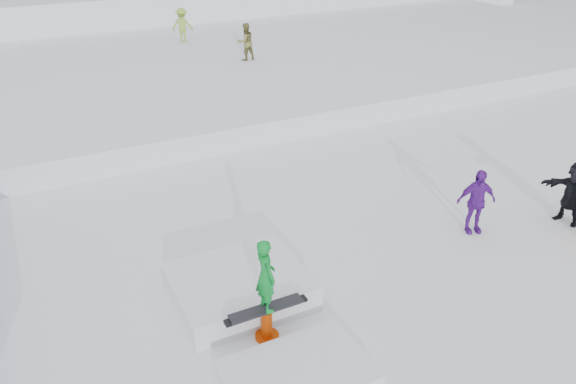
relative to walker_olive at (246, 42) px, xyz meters
name	(u,v)px	position (x,y,z in m)	size (l,w,h in m)	color
ground	(310,283)	(-4.73, -14.43, -1.59)	(120.00, 120.00, 0.00)	white
snow_berm	(78,4)	(-4.73, 15.57, -0.39)	(60.00, 14.00, 2.40)	white
snow_midrise	(132,73)	(-4.73, 1.57, -1.19)	(50.00, 18.00, 0.80)	white
walker_olive	(246,42)	(0.00, 0.00, 0.00)	(0.77, 0.60, 1.58)	olive
walker_ygreen	(182,25)	(-1.42, 4.55, 0.02)	(1.04, 0.60, 1.61)	#86B437
spectator_purple	(476,201)	(-0.23, -14.38, -0.78)	(0.95, 0.40, 1.63)	#611B99
spectator_dark	(573,193)	(2.19, -15.11, -0.78)	(1.50, 0.48, 1.62)	black
jib_rail_feature	(254,306)	(-6.22, -14.94, -1.29)	(2.60, 4.40, 2.11)	white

